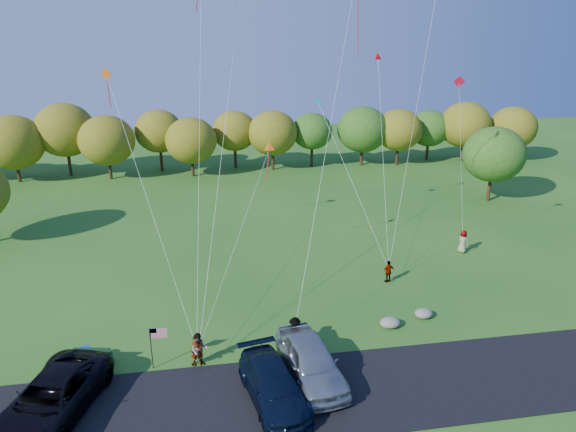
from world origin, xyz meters
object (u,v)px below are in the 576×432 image
(flyer_a, at_px, (197,351))
(flyer_d, at_px, (388,272))
(flyer_c, at_px, (295,332))
(flyer_e, at_px, (463,242))
(minivan_dark, at_px, (52,398))
(park_bench, at_px, (93,355))
(minivan_navy, at_px, (273,385))
(flyer_b, at_px, (199,350))
(minivan_silver, at_px, (311,361))
(trash_barrel, at_px, (86,356))

(flyer_a, xyz_separation_m, flyer_d, (12.75, 7.28, -0.08))
(flyer_c, xyz_separation_m, flyer_e, (14.89, 10.23, 0.04))
(minivan_dark, xyz_separation_m, flyer_e, (26.31, 13.82, -0.06))
(flyer_e, height_order, park_bench, flyer_e)
(minivan_navy, distance_m, flyer_c, 4.53)
(flyer_a, relative_size, flyer_c, 1.00)
(flyer_b, bearing_deg, flyer_d, 30.46)
(minivan_silver, distance_m, trash_barrel, 11.50)
(flyer_e, xyz_separation_m, trash_barrel, (-25.70, -10.05, -0.45))
(flyer_a, relative_size, trash_barrel, 1.89)
(flyer_c, relative_size, flyer_e, 0.95)
(trash_barrel, bearing_deg, flyer_b, -10.39)
(minivan_navy, xyz_separation_m, flyer_c, (1.74, 4.18, -0.00))
(trash_barrel, bearing_deg, park_bench, -17.01)
(flyer_d, bearing_deg, trash_barrel, 7.33)
(flyer_d, xyz_separation_m, trash_barrel, (-18.38, -6.23, -0.32))
(flyer_a, distance_m, trash_barrel, 5.74)
(flyer_a, height_order, trash_barrel, flyer_a)
(minivan_silver, bearing_deg, minivan_navy, -155.51)
(flyer_b, distance_m, park_bench, 5.42)
(flyer_e, bearing_deg, flyer_d, 88.09)
(minivan_silver, xyz_separation_m, park_bench, (-10.65, 2.94, -0.48))
(minivan_silver, bearing_deg, flyer_d, 43.48)
(flyer_c, distance_m, park_bench, 10.39)
(flyer_d, height_order, park_bench, flyer_d)
(minivan_silver, bearing_deg, park_bench, 156.20)
(minivan_dark, bearing_deg, flyer_d, 45.26)
(minivan_navy, bearing_deg, flyer_e, 29.95)
(minivan_dark, xyz_separation_m, trash_barrel, (0.61, 3.78, -0.51))
(flyer_a, relative_size, flyer_b, 0.95)
(minivan_navy, relative_size, flyer_c, 3.22)
(flyer_d, bearing_deg, minivan_dark, 16.38)
(minivan_navy, distance_m, flyer_e, 22.01)
(minivan_navy, xyz_separation_m, minivan_silver, (2.01, 1.30, 0.17))
(flyer_e, distance_m, park_bench, 27.25)
(flyer_a, bearing_deg, minivan_dark, -167.81)
(flyer_e, distance_m, trash_barrel, 27.60)
(minivan_navy, xyz_separation_m, flyer_b, (-3.32, 3.32, 0.04))
(flyer_e, bearing_deg, minivan_silver, 102.43)
(flyer_b, relative_size, flyer_c, 1.06)
(minivan_dark, xyz_separation_m, flyer_c, (11.42, 3.59, -0.10))
(flyer_a, height_order, flyer_c, flyer_c)
(minivan_silver, height_order, trash_barrel, minivan_silver)
(minivan_dark, distance_m, park_bench, 3.81)
(minivan_dark, height_order, flyer_e, minivan_dark)
(park_bench, bearing_deg, minivan_navy, -15.69)
(flyer_c, relative_size, park_bench, 0.92)
(minivan_dark, bearing_deg, minivan_silver, 20.93)
(flyer_c, bearing_deg, minivan_dark, 59.88)
(minivan_navy, height_order, trash_barrel, minivan_navy)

